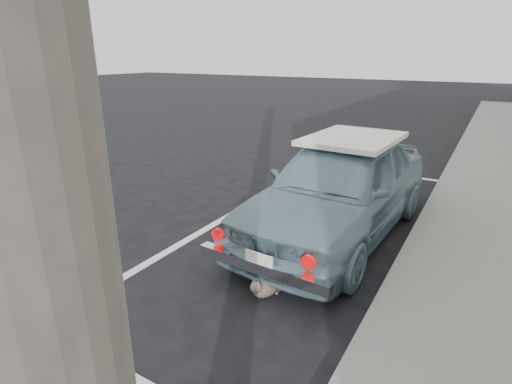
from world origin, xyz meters
TOP-DOWN VIEW (x-y plane):
  - ground at (0.00, 0.00)m, footprint 80.00×80.00m
  - pline_front at (0.50, 6.50)m, footprint 3.00×0.12m
  - pline_side at (-0.90, 3.00)m, footprint 0.12×7.00m
  - retro_coupe at (0.81, 3.03)m, footprint 1.87×4.22m
  - cat at (0.72, 1.07)m, footprint 0.29×0.47m

SIDE VIEW (x-z plane):
  - ground at x=0.00m, z-range 0.00..0.00m
  - pline_front at x=0.50m, z-range 0.00..0.01m
  - pline_side at x=-0.90m, z-range 0.00..0.01m
  - cat at x=0.72m, z-range -0.01..0.25m
  - retro_coupe at x=0.81m, z-range 0.01..1.42m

